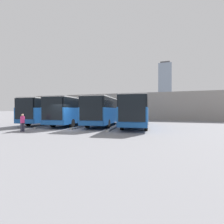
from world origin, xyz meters
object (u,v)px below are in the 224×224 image
bus_0 (137,110)px  bus_3 (52,110)px  bus_2 (75,110)px  bus_1 (106,110)px  pedestrian (22,122)px

bus_0 → bus_3: size_ratio=1.00×
bus_0 → bus_2: 8.11m
bus_1 → bus_3: (8.11, 0.01, 0.00)m
bus_3 → bus_0: bearing=170.2°
bus_1 → bus_3: size_ratio=1.00×
bus_0 → pedestrian: size_ratio=7.25×
pedestrian → bus_0: bearing=-32.0°
bus_0 → bus_2: (8.11, -0.10, 0.00)m
bus_2 → bus_3: bearing=-13.8°
bus_0 → bus_1: 4.10m
bus_3 → pedestrian: 9.06m
bus_0 → bus_2: size_ratio=1.00×
bus_0 → bus_3: bearing=-9.8°
bus_3 → pedestrian: bus_3 is taller
bus_0 → pedestrian: bus_0 is taller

